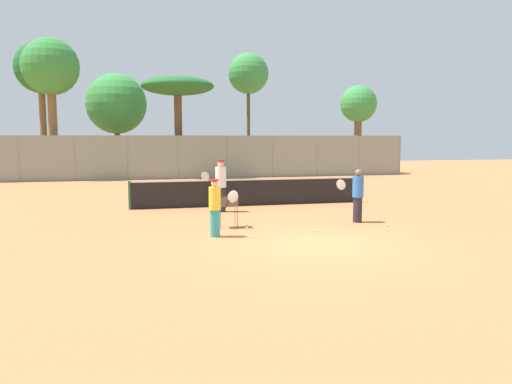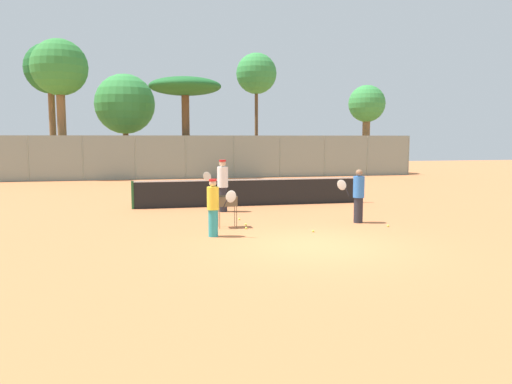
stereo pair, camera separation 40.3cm
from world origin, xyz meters
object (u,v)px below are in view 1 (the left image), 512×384
tennis_net (249,192)px  parked_car (231,166)px  ball_cart (228,204)px  player_yellow_shirt (215,207)px  player_white_outfit (221,185)px  player_red_cap (358,195)px

tennis_net → parked_car: size_ratio=2.21×
tennis_net → ball_cart: bearing=-110.7°
tennis_net → player_yellow_shirt: 6.28m
player_white_outfit → ball_cart: player_white_outfit is taller
ball_cart → parked_car: size_ratio=0.23×
player_red_cap → player_yellow_shirt: bearing=41.4°
player_yellow_shirt → parked_car: bearing=105.8°
player_white_outfit → player_yellow_shirt: (-0.92, -4.49, -0.16)m
player_red_cap → parked_car: 20.71m
player_white_outfit → player_yellow_shirt: bearing=81.0°
tennis_net → player_yellow_shirt: size_ratio=5.89×
player_red_cap → ball_cart: player_red_cap is taller
tennis_net → player_red_cap: bearing=-61.7°
ball_cart → tennis_net: bearing=69.3°
player_red_cap → ball_cart: size_ratio=1.78×
player_red_cap → player_yellow_shirt: 4.92m
player_yellow_shirt → parked_car: parked_car is taller
tennis_net → player_white_outfit: (-1.37, -1.35, 0.42)m
player_white_outfit → player_yellow_shirt: player_white_outfit is taller
player_white_outfit → parked_car: (3.74, 17.46, -0.32)m
player_red_cap → parked_car: player_red_cap is taller
player_red_cap → ball_cart: (-4.18, 0.06, -0.15)m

